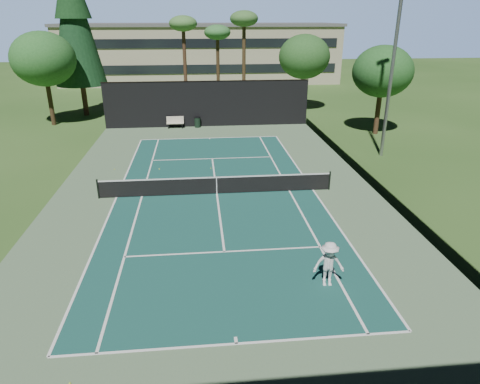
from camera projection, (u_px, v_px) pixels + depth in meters
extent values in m
plane|color=#30551F|center=(217.00, 194.00, 23.82)|extent=(160.00, 160.00, 0.00)
cube|color=#577552|center=(217.00, 194.00, 23.82)|extent=(18.00, 32.00, 0.01)
cube|color=#174B43|center=(217.00, 194.00, 23.81)|extent=(10.97, 23.77, 0.01)
cube|color=white|center=(236.00, 344.00, 12.87)|extent=(10.97, 0.10, 0.01)
cube|color=white|center=(210.00, 138.00, 34.75)|extent=(10.97, 0.10, 0.01)
cube|color=white|center=(224.00, 252.00, 17.92)|extent=(8.23, 0.10, 0.01)
cube|color=white|center=(212.00, 159.00, 29.70)|extent=(8.23, 0.10, 0.01)
cube|color=white|center=(116.00, 197.00, 23.30)|extent=(0.10, 23.77, 0.01)
cube|color=white|center=(313.00, 190.00, 24.32)|extent=(0.10, 23.77, 0.01)
cube|color=white|center=(142.00, 196.00, 23.43)|extent=(0.10, 23.77, 0.01)
cube|color=white|center=(289.00, 191.00, 24.19)|extent=(0.10, 23.77, 0.01)
cube|color=white|center=(217.00, 194.00, 23.81)|extent=(0.10, 12.80, 0.01)
cube|color=white|center=(236.00, 340.00, 13.01)|extent=(0.10, 0.30, 0.01)
cube|color=white|center=(210.00, 138.00, 34.61)|extent=(0.10, 0.30, 0.01)
cylinder|color=black|center=(98.00, 189.00, 23.02)|extent=(0.10, 0.10, 1.10)
cylinder|color=black|center=(329.00, 181.00, 24.20)|extent=(0.10, 0.10, 1.10)
cube|color=black|center=(217.00, 186.00, 23.63)|extent=(12.80, 0.02, 0.92)
cube|color=white|center=(216.00, 177.00, 23.44)|extent=(12.80, 0.04, 0.07)
cube|color=white|center=(217.00, 186.00, 23.63)|extent=(0.05, 0.03, 0.92)
cube|color=black|center=(207.00, 104.00, 37.79)|extent=(18.00, 0.04, 4.00)
cube|color=black|center=(377.00, 155.00, 23.89)|extent=(0.04, 32.00, 4.00)
cube|color=black|center=(43.00, 165.00, 22.23)|extent=(0.04, 32.00, 4.00)
cube|color=black|center=(207.00, 81.00, 37.03)|extent=(18.00, 0.06, 0.06)
imported|color=silver|center=(329.00, 264.00, 15.41)|extent=(1.17, 0.73, 1.75)
sphere|color=#C3E734|center=(70.00, 383.00, 11.47)|extent=(0.06, 0.06, 0.06)
sphere|color=#DDF637|center=(159.00, 169.00, 27.62)|extent=(0.08, 0.08, 0.08)
sphere|color=#C3D731|center=(211.00, 168.00, 27.77)|extent=(0.07, 0.07, 0.07)
sphere|color=#C2DC32|center=(114.00, 169.00, 27.56)|extent=(0.07, 0.07, 0.07)
cube|color=beige|center=(175.00, 123.00, 37.71)|extent=(1.50, 0.45, 0.05)
cube|color=beige|center=(175.00, 119.00, 37.78)|extent=(1.50, 0.06, 0.55)
cube|color=black|center=(169.00, 126.00, 37.74)|extent=(0.06, 0.40, 0.42)
cube|color=black|center=(182.00, 126.00, 37.85)|extent=(0.06, 0.40, 0.42)
cylinder|color=black|center=(197.00, 122.00, 38.02)|extent=(0.52, 0.52, 0.90)
cylinder|color=black|center=(197.00, 117.00, 37.84)|extent=(0.56, 0.56, 0.05)
cylinder|color=#4C2F20|center=(84.00, 97.00, 42.28)|extent=(0.50, 0.50, 3.60)
cone|color=#123319|center=(74.00, 19.00, 39.55)|extent=(4.80, 4.80, 12.00)
cylinder|color=#492F1F|center=(185.00, 68.00, 44.11)|extent=(0.36, 0.36, 8.55)
ellipsoid|color=#3E6F32|center=(183.00, 23.00, 42.48)|extent=(2.80, 2.80, 1.54)
cylinder|color=#3F2E1B|center=(218.00, 70.00, 46.44)|extent=(0.36, 0.36, 7.65)
ellipsoid|color=#2E6730|center=(217.00, 32.00, 44.99)|extent=(2.80, 2.80, 1.54)
cylinder|color=#45331D|center=(244.00, 66.00, 43.65)|extent=(0.36, 0.36, 9.00)
ellipsoid|color=#37622C|center=(244.00, 19.00, 41.94)|extent=(2.80, 2.80, 1.54)
cylinder|color=#442D1D|center=(302.00, 94.00, 44.32)|extent=(0.40, 0.40, 3.52)
ellipsoid|color=#245320|center=(304.00, 57.00, 42.93)|extent=(5.12, 5.12, 4.35)
cylinder|color=#4D3421|center=(377.00, 114.00, 35.53)|extent=(0.40, 0.40, 3.30)
ellipsoid|color=#205421|center=(383.00, 71.00, 34.22)|extent=(4.80, 4.80, 4.08)
cylinder|color=#412E1B|center=(51.00, 104.00, 38.39)|extent=(0.40, 0.40, 3.74)
ellipsoid|color=#266025|center=(43.00, 59.00, 36.91)|extent=(5.44, 5.44, 4.62)
cube|color=#B4AA8B|center=(201.00, 54.00, 64.65)|extent=(40.00, 12.00, 8.00)
cube|color=#59595B|center=(200.00, 25.00, 63.09)|extent=(40.50, 12.50, 0.40)
cube|color=black|center=(202.00, 69.00, 59.68)|extent=(38.00, 0.15, 1.20)
cube|color=black|center=(201.00, 43.00, 58.39)|extent=(38.00, 0.15, 1.20)
cylinder|color=#92959A|center=(392.00, 68.00, 28.17)|extent=(0.24, 0.24, 12.00)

